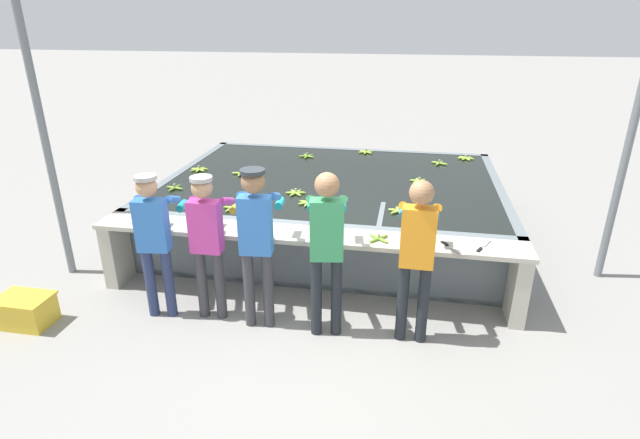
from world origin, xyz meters
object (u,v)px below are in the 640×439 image
(banana_bunch_floating_3, at_px, (419,181))
(support_post_right, at_px, (627,152))
(knife_1, at_px, (482,247))
(worker_4, at_px, (417,247))
(banana_bunch_ledge_0, at_px, (379,238))
(banana_bunch_floating_1, at_px, (199,169))
(banana_bunch_floating_6, at_px, (439,163))
(banana_bunch_floating_7, at_px, (241,173))
(banana_bunch_floating_10, at_px, (466,158))
(knife_0, at_px, (449,246))
(support_post_left, at_px, (47,149))
(banana_bunch_floating_11, at_px, (307,156))
(banana_bunch_floating_8, at_px, (366,152))
(worker_3, at_px, (327,240))
(banana_bunch_floating_4, at_px, (309,203))
(crate, at_px, (26,310))
(banana_bunch_floating_9, at_px, (233,208))
(banana_bunch_floating_0, at_px, (399,211))
(worker_2, at_px, (256,233))
(worker_0, at_px, (154,233))
(worker_1, at_px, (208,234))
(banana_bunch_floating_2, at_px, (296,193))
(banana_bunch_floating_5, at_px, (175,188))

(banana_bunch_floating_3, height_order, support_post_right, support_post_right)
(knife_1, bearing_deg, worker_4, -143.68)
(worker_4, relative_size, banana_bunch_ledge_0, 7.12)
(banana_bunch_ledge_0, bearing_deg, banana_bunch_floating_1, 144.43)
(banana_bunch_floating_3, xyz_separation_m, banana_bunch_floating_6, (0.32, 1.01, 0.00))
(banana_bunch_floating_6, bearing_deg, banana_bunch_floating_1, -164.32)
(banana_bunch_floating_7, xyz_separation_m, banana_bunch_floating_10, (3.40, 1.50, -0.00))
(knife_0, height_order, support_post_left, support_post_left)
(banana_bunch_floating_11, bearing_deg, banana_bunch_floating_8, 25.69)
(worker_3, relative_size, banana_bunch_floating_4, 6.14)
(knife_0, bearing_deg, crate, -167.56)
(banana_bunch_floating_1, distance_m, knife_0, 4.21)
(banana_bunch_floating_7, xyz_separation_m, banana_bunch_ledge_0, (2.21, -2.00, 0.00))
(banana_bunch_floating_4, bearing_deg, banana_bunch_floating_9, -157.92)
(banana_bunch_floating_0, distance_m, banana_bunch_floating_6, 2.31)
(banana_bunch_ledge_0, bearing_deg, banana_bunch_floating_0, 78.03)
(worker_2, distance_m, banana_bunch_floating_4, 1.49)
(banana_bunch_floating_0, xyz_separation_m, banana_bunch_floating_8, (-0.67, 2.74, 0.00))
(banana_bunch_floating_8, bearing_deg, support_post_left, -134.47)
(worker_0, height_order, banana_bunch_floating_11, worker_0)
(banana_bunch_floating_3, bearing_deg, banana_bunch_floating_11, 150.56)
(worker_1, relative_size, support_post_left, 0.50)
(knife_0, bearing_deg, banana_bunch_floating_10, 82.65)
(banana_bunch_floating_4, xyz_separation_m, banana_bunch_floating_7, (-1.26, 1.06, 0.00))
(banana_bunch_floating_6, height_order, banana_bunch_floating_8, same)
(banana_bunch_floating_8, xyz_separation_m, support_post_right, (3.19, -2.35, 0.75))
(support_post_left, bearing_deg, banana_bunch_floating_10, 33.51)
(banana_bunch_floating_7, bearing_deg, banana_bunch_ledge_0, -42.11)
(banana_bunch_floating_10, height_order, support_post_right, support_post_right)
(banana_bunch_floating_2, relative_size, crate, 0.51)
(banana_bunch_floating_2, relative_size, knife_0, 0.94)
(banana_bunch_floating_8, relative_size, crate, 0.51)
(banana_bunch_floating_3, height_order, banana_bunch_ledge_0, banana_bunch_ledge_0)
(banana_bunch_floating_9, height_order, banana_bunch_floating_10, same)
(banana_bunch_floating_6, xyz_separation_m, banana_bunch_floating_9, (-2.56, -2.52, -0.00))
(worker_3, xyz_separation_m, banana_bunch_ledge_0, (0.47, 0.54, -0.19))
(banana_bunch_floating_5, xyz_separation_m, crate, (-0.72, -2.17, -0.68))
(worker_4, bearing_deg, banana_bunch_floating_2, 131.82)
(support_post_right, bearing_deg, worker_1, -158.93)
(worker_3, height_order, banana_bunch_floating_8, worker_3)
(banana_bunch_floating_3, bearing_deg, banana_bunch_floating_4, -139.96)
(banana_bunch_floating_9, xyz_separation_m, knife_0, (2.55, -0.62, -0.01))
(banana_bunch_floating_10, distance_m, support_post_right, 2.81)
(banana_bunch_floating_1, height_order, banana_bunch_floating_9, same)
(banana_bunch_floating_4, distance_m, banana_bunch_floating_8, 2.70)
(banana_bunch_floating_8, bearing_deg, banana_bunch_floating_10, -3.59)
(knife_0, bearing_deg, banana_bunch_ledge_0, 177.08)
(worker_4, bearing_deg, banana_bunch_floating_10, 78.80)
(worker_0, xyz_separation_m, worker_2, (1.10, 0.00, 0.09))
(banana_bunch_floating_7, relative_size, knife_0, 0.94)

